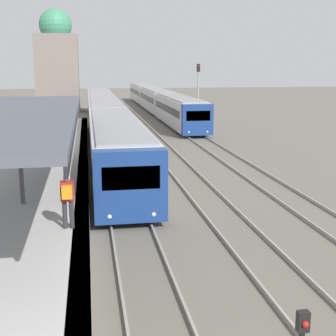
% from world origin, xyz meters
% --- Properties ---
extents(platform_canopy, '(4.00, 16.79, 3.24)m').
position_xyz_m(platform_canopy, '(-3.73, 11.88, 4.06)').
color(platform_canopy, '#4C515B').
rests_on(platform_canopy, station_platform).
extents(person_on_platform, '(0.40, 0.40, 1.66)m').
position_xyz_m(person_on_platform, '(-2.08, 8.94, 1.93)').
color(person_on_platform, '#2D2D33').
rests_on(person_on_platform, station_platform).
extents(train_near, '(2.62, 46.99, 2.98)m').
position_xyz_m(train_near, '(0.00, 34.52, 1.66)').
color(train_near, navy).
rests_on(train_near, ground_plane).
extents(train_far, '(2.53, 45.98, 2.86)m').
position_xyz_m(train_far, '(7.22, 54.40, 1.60)').
color(train_far, navy).
rests_on(train_far, ground_plane).
extents(signal_mast_far, '(0.28, 0.29, 5.90)m').
position_xyz_m(signal_mast_far, '(8.65, 37.58, 3.65)').
color(signal_mast_far, gray).
rests_on(signal_mast_far, ground_plane).
extents(distant_domed_building, '(5.27, 5.27, 12.72)m').
position_xyz_m(distant_domed_building, '(-5.00, 57.55, 5.97)').
color(distant_domed_building, slate).
rests_on(distant_domed_building, ground_plane).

